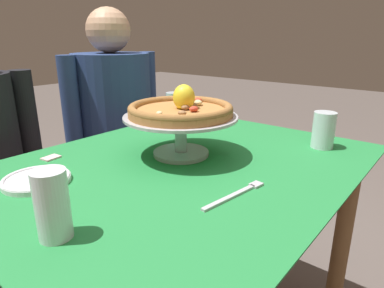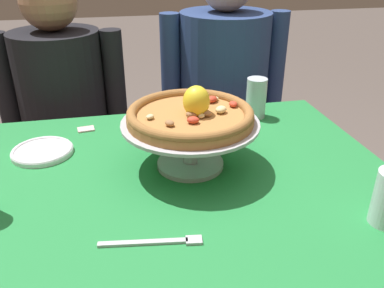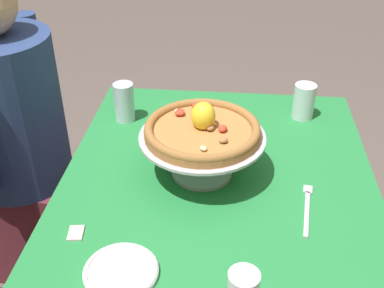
{
  "view_description": "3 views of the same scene",
  "coord_description": "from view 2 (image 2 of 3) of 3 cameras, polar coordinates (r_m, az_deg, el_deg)",
  "views": [
    {
      "loc": [
        -0.68,
        -0.59,
        1.09
      ],
      "look_at": [
        0.09,
        0.04,
        0.76
      ],
      "focal_mm": 31.11,
      "sensor_mm": 36.0,
      "label": 1
    },
    {
      "loc": [
        -0.13,
        -0.84,
        1.26
      ],
      "look_at": [
        0.07,
        0.12,
        0.76
      ],
      "focal_mm": 37.45,
      "sensor_mm": 36.0,
      "label": 2
    },
    {
      "loc": [
        -1.04,
        -0.03,
        1.54
      ],
      "look_at": [
        0.05,
        0.08,
        0.83
      ],
      "focal_mm": 44.64,
      "sensor_mm": 36.0,
      "label": 3
    }
  ],
  "objects": [
    {
      "name": "sugar_packet",
      "position": [
        1.28,
        -14.87,
        2.06
      ],
      "size": [
        0.05,
        0.04,
        0.0
      ],
      "primitive_type": "cube",
      "rotation": [
        0.0,
        0.0,
        0.13
      ],
      "color": "beige",
      "rests_on": "dining_table"
    },
    {
      "name": "pizza_stand",
      "position": [
        1.0,
        -0.25,
        1.23
      ],
      "size": [
        0.34,
        0.34,
        0.13
      ],
      "color": "#B7B7C1",
      "rests_on": "dining_table"
    },
    {
      "name": "diner_left",
      "position": [
        1.7,
        -17.18,
        1.46
      ],
      "size": [
        0.49,
        0.35,
        1.17
      ],
      "color": "black",
      "rests_on": "ground"
    },
    {
      "name": "dinner_fork",
      "position": [
        0.8,
        -5.04,
        -13.72
      ],
      "size": [
        0.2,
        0.04,
        0.01
      ],
      "color": "#B7B7C1",
      "rests_on": "dining_table"
    },
    {
      "name": "side_plate",
      "position": [
        1.17,
        -20.54,
        -0.94
      ],
      "size": [
        0.16,
        0.16,
        0.02
      ],
      "color": "white",
      "rests_on": "dining_table"
    },
    {
      "name": "dining_table",
      "position": [
        1.06,
        -2.13,
        -10.11
      ],
      "size": [
        1.11,
        0.87,
        0.74
      ],
      "color": "olive",
      "rests_on": "ground"
    },
    {
      "name": "water_glass_back_right",
      "position": [
        1.34,
        9.09,
        6.13
      ],
      "size": [
        0.07,
        0.07,
        0.13
      ],
      "color": "silver",
      "rests_on": "dining_table"
    },
    {
      "name": "diner_right",
      "position": [
        1.77,
        4.35,
        5.1
      ],
      "size": [
        0.53,
        0.39,
        1.22
      ],
      "color": "maroon",
      "rests_on": "ground"
    },
    {
      "name": "pizza",
      "position": [
        0.98,
        -0.15,
        4.29
      ],
      "size": [
        0.31,
        0.31,
        0.09
      ],
      "color": "#AD753D",
      "rests_on": "pizza_stand"
    }
  ]
}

